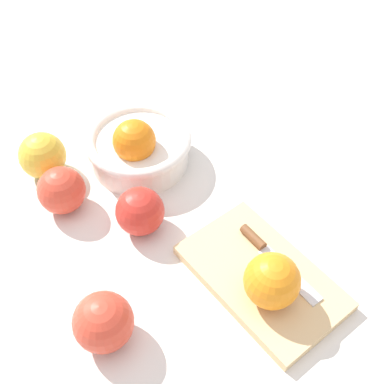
# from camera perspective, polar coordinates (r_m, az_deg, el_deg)

# --- Properties ---
(ground_plane) EXTENTS (2.40, 2.40, 0.00)m
(ground_plane) POSITION_cam_1_polar(r_m,az_deg,el_deg) (0.78, -2.35, -5.95)
(ground_plane) COLOR silver
(bowl) EXTENTS (0.18, 0.18, 0.10)m
(bowl) POSITION_cam_1_polar(r_m,az_deg,el_deg) (0.87, -6.00, 5.08)
(bowl) COLOR white
(bowl) RESTS_ON ground_plane
(cutting_board) EXTENTS (0.24, 0.15, 0.02)m
(cutting_board) POSITION_cam_1_polar(r_m,az_deg,el_deg) (0.75, 7.77, -9.37)
(cutting_board) COLOR #DBB77F
(cutting_board) RESTS_ON ground_plane
(orange_on_board) EXTENTS (0.08, 0.08, 0.08)m
(orange_on_board) POSITION_cam_1_polar(r_m,az_deg,el_deg) (0.69, 8.90, -9.75)
(orange_on_board) COLOR orange
(orange_on_board) RESTS_ON cutting_board
(knife) EXTENTS (0.16, 0.03, 0.01)m
(knife) POSITION_cam_1_polar(r_m,az_deg,el_deg) (0.75, 8.48, -6.71)
(knife) COLOR silver
(knife) RESTS_ON cutting_board
(apple_mid_left) EXTENTS (0.08, 0.08, 0.08)m
(apple_mid_left) POSITION_cam_1_polar(r_m,az_deg,el_deg) (0.78, -5.81, -2.16)
(apple_mid_left) COLOR red
(apple_mid_left) RESTS_ON ground_plane
(apple_front_right) EXTENTS (0.08, 0.08, 0.08)m
(apple_front_right) POSITION_cam_1_polar(r_m,az_deg,el_deg) (0.68, -9.85, -14.07)
(apple_front_right) COLOR #D6422D
(apple_front_right) RESTS_ON ground_plane
(apple_front_left) EXTENTS (0.08, 0.08, 0.08)m
(apple_front_left) POSITION_cam_1_polar(r_m,az_deg,el_deg) (0.83, -14.33, 0.18)
(apple_front_left) COLOR #D6422D
(apple_front_left) RESTS_ON ground_plane
(apple_front_left_2) EXTENTS (0.08, 0.08, 0.08)m
(apple_front_left_2) POSITION_cam_1_polar(r_m,az_deg,el_deg) (0.89, -16.33, 3.92)
(apple_front_left_2) COLOR gold
(apple_front_left_2) RESTS_ON ground_plane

